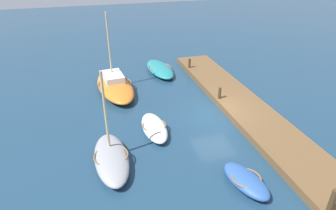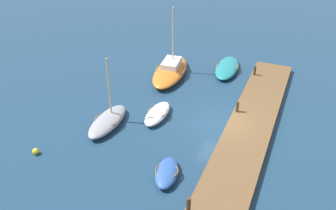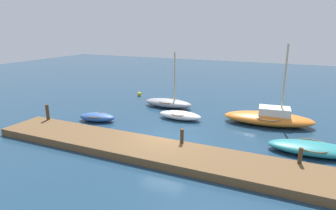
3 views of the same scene
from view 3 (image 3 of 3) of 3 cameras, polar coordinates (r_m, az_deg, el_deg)
name	(u,v)px [view 3 (image 3 of 3)]	position (r m, az deg, el deg)	size (l,w,h in m)	color
ground_plane	(166,141)	(16.83, -0.34, -7.20)	(84.00, 84.00, 0.00)	navy
dock_platform	(151,150)	(15.16, -3.43, -9.02)	(19.27, 2.84, 0.41)	brown
motorboat_teal	(312,148)	(16.92, 26.88, -7.73)	(4.55, 2.09, 0.59)	teal
dinghy_blue	(97,117)	(20.82, -13.96, -2.34)	(2.78, 1.73, 0.57)	#2D569E
rowboat_white	(180,115)	(20.63, 2.42, -2.04)	(3.15, 1.35, 0.58)	white
sailboat_orange	(269,117)	(20.66, 19.50, -2.37)	(6.08, 2.89, 5.45)	orange
rowboat_grey	(168,103)	(23.71, 0.03, 0.47)	(4.11, 1.67, 4.57)	#939399
mooring_post_west	(47,112)	(20.79, -22.92, -1.32)	(0.22, 0.22, 1.04)	#47331E
mooring_post_mid_west	(182,136)	(15.42, 2.79, -6.19)	(0.19, 0.19, 0.78)	#47331E
mooring_post_mid_east	(300,156)	(14.52, 24.90, -9.15)	(0.19, 0.19, 0.76)	#47331E
marker_buoy	(139,94)	(27.74, -5.74, 2.22)	(0.39, 0.39, 0.39)	yellow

